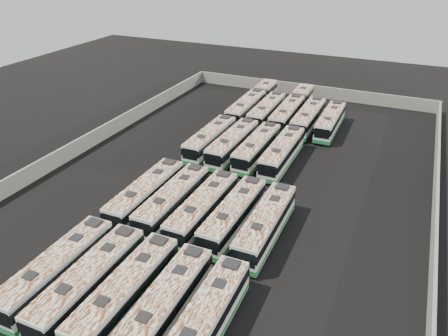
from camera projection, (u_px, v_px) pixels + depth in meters
ground at (231, 184)px, 52.46m from camera, size 140.00×140.00×0.00m
perimeter_wall at (232, 176)px, 51.95m from camera, size 45.20×73.20×2.20m
bus_front_far_left at (58, 269)px, 36.35m from camera, size 2.69×12.06×3.39m
bus_front_left at (90, 281)px, 35.03m from camera, size 2.74×12.26×3.45m
bus_front_center at (126, 293)px, 33.95m from camera, size 2.59×12.12×3.41m
bus_front_right at (164, 307)px, 32.69m from camera, size 2.75×12.02×3.37m
bus_front_far_right at (205, 322)px, 31.41m from camera, size 2.72×11.89×3.34m
bus_midfront_far_left at (146, 194)px, 46.97m from camera, size 2.69×12.19×3.43m
bus_midfront_left at (173, 201)px, 45.90m from camera, size 2.60×12.06×3.40m
bus_midfront_center at (203, 209)px, 44.53m from camera, size 2.64×12.09×3.40m
bus_midfront_right at (233, 215)px, 43.55m from camera, size 2.69×11.85×3.33m
bus_midfront_far_right at (266, 224)px, 42.06m from camera, size 2.62×12.05×3.39m
bus_midback_far_left at (210, 139)px, 59.99m from camera, size 2.57×11.91×3.35m
bus_midback_left at (233, 144)px, 58.58m from camera, size 2.76×12.22×3.43m
bus_midback_center at (257, 148)px, 57.56m from camera, size 2.63×11.91×3.35m
bus_midback_right at (282, 153)px, 56.14m from camera, size 2.58×12.10×3.41m
bus_back_far_left at (253, 102)px, 73.50m from camera, size 2.81×18.85×3.41m
bus_back_left at (267, 111)px, 69.57m from camera, size 2.67×12.07×3.39m
bus_back_center at (292, 108)px, 70.98m from camera, size 2.89×18.81×3.40m
bus_back_right at (308, 118)px, 67.05m from camera, size 2.57×12.15×3.42m
bus_back_far_right at (330, 122)px, 65.88m from camera, size 2.57×11.68×3.29m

